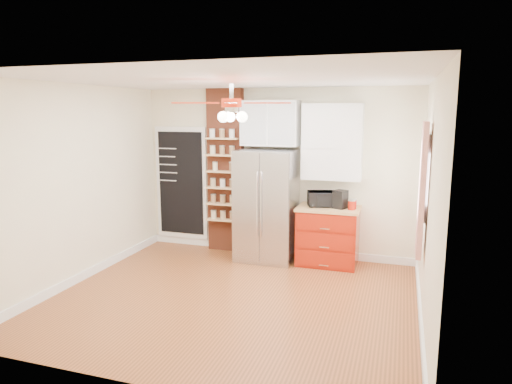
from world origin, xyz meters
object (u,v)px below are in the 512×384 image
(toaster_oven, at_px, (322,199))
(pantry_jar_oats, at_px, (215,166))
(ceiling_fan, at_px, (232,104))
(red_cabinet, at_px, (328,236))
(fridge, at_px, (267,205))
(coffee_maker, at_px, (340,199))
(canister_left, at_px, (352,205))

(toaster_oven, height_order, pantry_jar_oats, pantry_jar_oats)
(toaster_oven, bearing_deg, ceiling_fan, -135.05)
(red_cabinet, height_order, toaster_oven, toaster_oven)
(fridge, height_order, coffee_maker, fridge)
(ceiling_fan, height_order, toaster_oven, ceiling_fan)
(red_cabinet, xyz_separation_m, coffee_maker, (0.18, -0.03, 0.59))
(red_cabinet, distance_m, canister_left, 0.63)
(toaster_oven, distance_m, pantry_jar_oats, 1.85)
(canister_left, height_order, pantry_jar_oats, pantry_jar_oats)
(red_cabinet, height_order, pantry_jar_oats, pantry_jar_oats)
(red_cabinet, height_order, coffee_maker, coffee_maker)
(fridge, height_order, ceiling_fan, ceiling_fan)
(canister_left, xyz_separation_m, pantry_jar_oats, (-2.26, 0.20, 0.47))
(red_cabinet, distance_m, pantry_jar_oats, 2.15)
(toaster_oven, height_order, coffee_maker, coffee_maker)
(toaster_oven, distance_m, coffee_maker, 0.29)
(coffee_maker, distance_m, pantry_jar_oats, 2.13)
(toaster_oven, height_order, canister_left, toaster_oven)
(red_cabinet, xyz_separation_m, canister_left, (0.35, -0.09, 0.51))
(red_cabinet, relative_size, ceiling_fan, 0.67)
(red_cabinet, bearing_deg, pantry_jar_oats, 176.47)
(ceiling_fan, distance_m, pantry_jar_oats, 2.28)
(fridge, relative_size, coffee_maker, 6.37)
(ceiling_fan, xyz_separation_m, coffee_maker, (1.10, 1.65, -1.39))
(fridge, distance_m, canister_left, 1.32)
(ceiling_fan, distance_m, coffee_maker, 2.42)
(red_cabinet, bearing_deg, toaster_oven, 170.59)
(red_cabinet, xyz_separation_m, toaster_oven, (-0.11, 0.02, 0.56))
(ceiling_fan, distance_m, canister_left, 2.51)
(ceiling_fan, relative_size, coffee_maker, 5.10)
(canister_left, bearing_deg, pantry_jar_oats, 174.86)
(ceiling_fan, xyz_separation_m, pantry_jar_oats, (-0.99, 1.80, -0.99))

